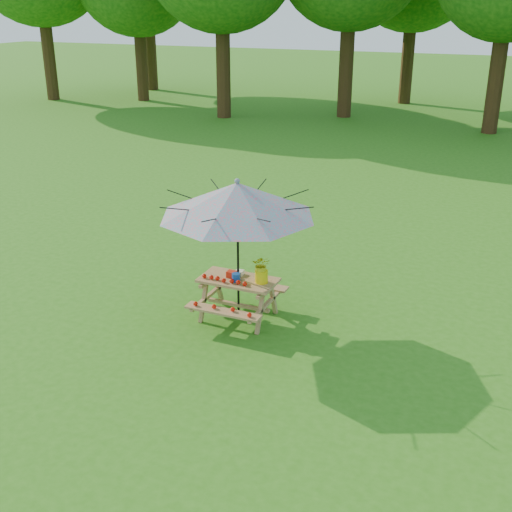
% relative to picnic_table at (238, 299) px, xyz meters
% --- Properties ---
extents(picnic_table, '(1.20, 1.32, 0.67)m').
position_rel_picnic_table_xyz_m(picnic_table, '(0.00, 0.00, 0.00)').
color(picnic_table, '#A46A4A').
rests_on(picnic_table, ground).
extents(patio_umbrella, '(2.44, 2.44, 2.27)m').
position_rel_picnic_table_xyz_m(patio_umbrella, '(0.00, 0.00, 1.62)').
color(patio_umbrella, black).
rests_on(patio_umbrella, ground).
extents(produce_bins, '(0.27, 0.38, 0.13)m').
position_rel_picnic_table_xyz_m(produce_bins, '(-0.05, 0.00, 0.40)').
color(produce_bins, red).
rests_on(produce_bins, picnic_table).
extents(tomatoes_row, '(0.77, 0.13, 0.07)m').
position_rel_picnic_table_xyz_m(tomatoes_row, '(-0.15, -0.18, 0.38)').
color(tomatoes_row, red).
rests_on(tomatoes_row, picnic_table).
extents(flower_bucket, '(0.33, 0.31, 0.44)m').
position_rel_picnic_table_xyz_m(flower_bucket, '(0.38, 0.03, 0.58)').
color(flower_bucket, yellow).
rests_on(flower_bucket, picnic_table).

